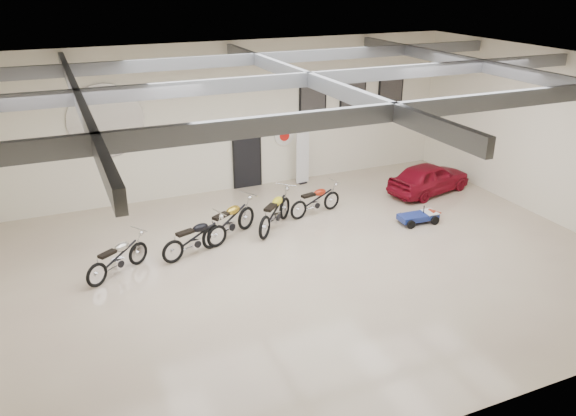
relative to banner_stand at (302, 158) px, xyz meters
name	(u,v)px	position (x,y,z in m)	size (l,w,h in m)	color
floor	(306,263)	(-2.41, -5.50, -0.93)	(16.00, 12.00, 0.01)	beige
ceiling	(309,68)	(-2.41, -5.50, 4.07)	(16.00, 12.00, 0.01)	slate
back_wall	(231,118)	(-2.41, 0.50, 1.57)	(16.00, 0.02, 5.00)	white
right_wall	(553,137)	(5.59, -5.50, 1.57)	(0.02, 12.00, 5.00)	white
ceiling_beams	(309,79)	(-2.41, -5.50, 3.82)	(15.80, 11.80, 0.32)	slate
door	(247,158)	(-1.91, 0.45, 0.12)	(0.92, 0.08, 2.10)	black
logo_plaque	(106,121)	(-6.41, 0.45, 1.87)	(2.30, 0.06, 1.16)	silver
poster_left	(313,93)	(0.59, 0.46, 2.17)	(1.05, 0.08, 1.35)	black
poster_mid	(353,90)	(2.19, 0.46, 2.17)	(1.05, 0.08, 1.35)	black
poster_right	(391,86)	(3.79, 0.46, 2.17)	(1.05, 0.08, 1.35)	black
oil_sign	(284,136)	(-0.51, 0.45, 0.77)	(0.72, 0.10, 0.72)	white
banner_stand	(302,158)	(0.00, 0.00, 0.00)	(0.51, 0.20, 1.86)	white
motorcycle_silver	(117,257)	(-6.97, -4.17, -0.44)	(1.90, 0.59, 0.99)	silver
motorcycle_black	(195,237)	(-4.92, -3.87, -0.42)	(1.98, 0.61, 1.03)	silver
motorcycle_gold	(229,220)	(-3.78, -3.27, -0.37)	(2.15, 0.67, 1.12)	silver
motorcycle_yellow	(275,211)	(-2.35, -3.17, -0.38)	(2.13, 0.66, 1.11)	silver
motorcycle_red	(315,200)	(-0.79, -2.70, -0.45)	(1.87, 0.58, 0.97)	silver
go_kart	(422,214)	(1.89, -4.52, -0.66)	(1.48, 0.67, 0.54)	navy
vintage_car	(429,178)	(3.59, -2.55, -0.40)	(3.13, 1.26, 1.07)	maroon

